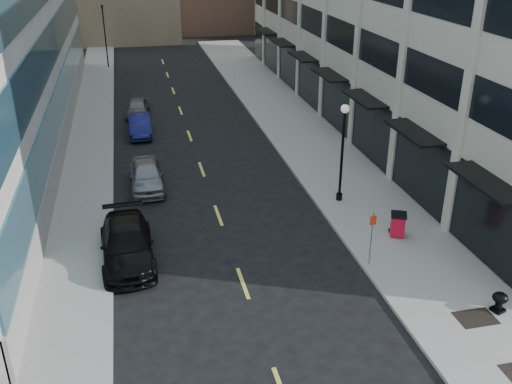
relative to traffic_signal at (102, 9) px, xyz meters
name	(u,v)px	position (x,y,z in m)	size (l,w,h in m)	color
sidewalk_right	(324,158)	(13.00, -28.00, -5.64)	(5.00, 80.00, 0.15)	#9A988C
sidewalk_left	(86,178)	(-1.00, -28.00, -5.64)	(3.00, 80.00, 0.15)	#9A988C
grate_far	(476,318)	(13.10, -44.20, -5.56)	(1.40, 1.00, 0.01)	black
road_centerline	(209,190)	(5.50, -31.00, -5.71)	(0.15, 68.20, 0.01)	#D8CC4C
traffic_signal	(102,9)	(0.00, 0.00, 0.00)	(0.66, 0.66, 6.98)	black
car_black_pickup	(127,244)	(1.13, -37.25, -4.95)	(2.14, 5.28, 1.53)	black
car_silver_sedan	(147,175)	(2.30, -29.96, -4.97)	(1.76, 4.38, 1.49)	gray
car_blue_sedan	(140,125)	(2.30, -21.00, -5.04)	(1.42, 4.09, 1.35)	#161955
car_grey_sedan	(138,108)	(2.30, -16.70, -5.07)	(1.54, 3.82, 1.30)	slate
trash_bin	(398,224)	(12.98, -38.03, -4.97)	(0.90, 0.90, 1.11)	red
lamppost	(343,144)	(11.76, -33.91, -2.56)	(0.43, 0.43, 5.12)	black
sign_post	(372,231)	(10.80, -40.03, -4.02)	(0.28, 0.08, 2.41)	slate
urn_planter	(500,300)	(14.10, -44.00, -5.10)	(0.56, 0.56, 0.77)	black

